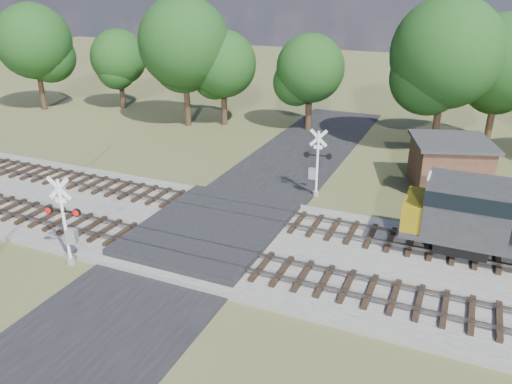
% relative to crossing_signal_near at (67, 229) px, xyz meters
% --- Properties ---
extents(ground, '(160.00, 160.00, 0.00)m').
position_rel_crossing_signal_near_xyz_m(ground, '(4.66, 4.82, -1.86)').
color(ground, '#424927').
rests_on(ground, ground).
extents(ballast_bed, '(140.00, 10.00, 0.30)m').
position_rel_crossing_signal_near_xyz_m(ballast_bed, '(14.66, 5.32, -1.71)').
color(ballast_bed, gray).
rests_on(ballast_bed, ground).
extents(road, '(7.00, 60.00, 0.08)m').
position_rel_crossing_signal_near_xyz_m(road, '(4.66, 4.82, -1.82)').
color(road, black).
rests_on(road, ground).
extents(crossing_panel, '(7.00, 9.00, 0.62)m').
position_rel_crossing_signal_near_xyz_m(crossing_panel, '(4.66, 5.32, -1.55)').
color(crossing_panel, '#262628').
rests_on(crossing_panel, ground).
extents(track_near, '(140.00, 2.60, 0.33)m').
position_rel_crossing_signal_near_xyz_m(track_near, '(7.79, 2.82, -1.45)').
color(track_near, black).
rests_on(track_near, ballast_bed).
extents(track_far, '(140.00, 2.60, 0.33)m').
position_rel_crossing_signal_near_xyz_m(track_far, '(7.79, 7.82, -1.45)').
color(track_far, black).
rests_on(track_far, ballast_bed).
extents(crossing_signal_near, '(1.79, 0.50, 4.48)m').
position_rel_crossing_signal_near_xyz_m(crossing_signal_near, '(0.00, 0.00, 0.00)').
color(crossing_signal_near, silver).
rests_on(crossing_signal_near, ground).
extents(crossing_signal_far, '(1.76, 0.41, 4.36)m').
position_rel_crossing_signal_near_xyz_m(crossing_signal_far, '(8.14, 12.56, -0.05)').
color(crossing_signal_far, silver).
rests_on(crossing_signal_far, ground).
extents(equipment_shed, '(5.97, 5.97, 3.25)m').
position_rel_crossing_signal_near_xyz_m(equipment_shed, '(15.64, 17.34, -0.22)').
color(equipment_shed, '#3E281A').
rests_on(equipment_shed, ground).
extents(treeline, '(83.07, 12.05, 11.75)m').
position_rel_crossing_signal_near_xyz_m(treeline, '(13.85, 25.50, 5.01)').
color(treeline, black).
rests_on(treeline, ground).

